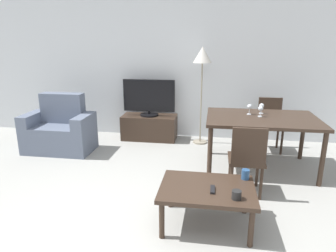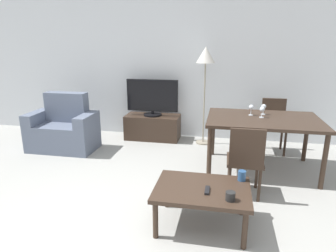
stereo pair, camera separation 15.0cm
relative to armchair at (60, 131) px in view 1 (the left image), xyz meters
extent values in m
plane|color=#9E9E99|center=(1.61, -2.19, -0.33)|extent=(18.00, 18.00, 0.00)
cube|color=silver|center=(1.61, 1.09, 1.02)|extent=(7.63, 0.06, 2.70)
cube|color=slate|center=(0.00, -0.04, -0.11)|extent=(0.69, 0.60, 0.43)
cube|color=slate|center=(0.00, 0.17, 0.34)|extent=(0.69, 0.20, 0.48)
cube|color=slate|center=(-0.44, -0.04, -0.02)|extent=(0.18, 0.60, 0.61)
cube|color=slate|center=(0.44, -0.04, -0.02)|extent=(0.18, 0.60, 0.61)
cube|color=#38281E|center=(1.29, 0.79, -0.11)|extent=(0.96, 0.45, 0.43)
cylinder|color=black|center=(1.29, 0.79, 0.12)|extent=(0.32, 0.32, 0.03)
cylinder|color=black|center=(1.29, 0.79, 0.16)|extent=(0.04, 0.04, 0.05)
cube|color=black|center=(1.29, 0.79, 0.47)|extent=(0.91, 0.04, 0.56)
cube|color=black|center=(1.29, 0.77, 0.47)|extent=(0.88, 0.01, 0.52)
cube|color=#38281E|center=(2.39, -1.70, 0.05)|extent=(0.89, 0.64, 0.04)
cylinder|color=#38281E|center=(2.00, -1.97, -0.15)|extent=(0.05, 0.05, 0.36)
cylinder|color=#38281E|center=(2.78, -1.97, -0.15)|extent=(0.05, 0.05, 0.36)
cylinder|color=#38281E|center=(2.00, -1.43, -0.15)|extent=(0.05, 0.05, 0.36)
cylinder|color=#38281E|center=(2.78, -1.43, -0.15)|extent=(0.05, 0.05, 0.36)
cube|color=#38281E|center=(3.07, -0.24, 0.39)|extent=(1.46, 1.01, 0.04)
cylinder|color=#38281E|center=(2.39, -0.68, 0.02)|extent=(0.06, 0.06, 0.69)
cylinder|color=#38281E|center=(3.74, -0.68, 0.02)|extent=(0.06, 0.06, 0.69)
cylinder|color=#38281E|center=(2.39, 0.21, 0.02)|extent=(0.06, 0.06, 0.69)
cylinder|color=#38281E|center=(3.74, 0.21, 0.02)|extent=(0.06, 0.06, 0.69)
cube|color=#38281E|center=(2.81, -0.97, 0.08)|extent=(0.40, 0.40, 0.04)
cylinder|color=#38281E|center=(2.65, -0.81, -0.13)|extent=(0.04, 0.04, 0.39)
cylinder|color=#38281E|center=(2.97, -0.81, -0.13)|extent=(0.04, 0.04, 0.39)
cylinder|color=#38281E|center=(2.65, -1.13, -0.13)|extent=(0.04, 0.04, 0.39)
cylinder|color=#38281E|center=(2.97, -1.13, -0.13)|extent=(0.04, 0.04, 0.39)
cube|color=#38281E|center=(2.81, -1.15, 0.30)|extent=(0.37, 0.04, 0.41)
cube|color=#38281E|center=(3.32, 0.50, 0.08)|extent=(0.40, 0.40, 0.04)
cylinder|color=#38281E|center=(3.16, 0.33, -0.13)|extent=(0.04, 0.04, 0.39)
cylinder|color=#38281E|center=(3.48, 0.33, -0.13)|extent=(0.04, 0.04, 0.39)
cylinder|color=#38281E|center=(3.16, 0.66, -0.13)|extent=(0.04, 0.04, 0.39)
cylinder|color=#38281E|center=(3.48, 0.66, -0.13)|extent=(0.04, 0.04, 0.39)
cube|color=#38281E|center=(3.32, 0.68, 0.30)|extent=(0.37, 0.04, 0.41)
cylinder|color=gray|center=(2.21, 0.72, -0.31)|extent=(0.24, 0.24, 0.02)
cylinder|color=gray|center=(2.21, 0.72, 0.37)|extent=(0.02, 0.02, 1.35)
cone|color=beige|center=(2.21, 0.72, 1.17)|extent=(0.30, 0.30, 0.26)
cube|color=black|center=(2.44, -1.76, 0.08)|extent=(0.04, 0.15, 0.02)
cylinder|color=black|center=(2.64, -1.88, 0.11)|extent=(0.08, 0.08, 0.08)
cylinder|color=navy|center=(2.76, -1.47, 0.12)|extent=(0.08, 0.08, 0.10)
cylinder|color=silver|center=(3.08, -0.03, 0.41)|extent=(0.06, 0.06, 0.01)
cylinder|color=silver|center=(3.08, -0.03, 0.45)|extent=(0.01, 0.01, 0.07)
sphere|color=silver|center=(3.08, -0.03, 0.52)|extent=(0.07, 0.07, 0.07)
cylinder|color=silver|center=(3.04, -0.22, 0.41)|extent=(0.06, 0.06, 0.01)
cylinder|color=silver|center=(3.04, -0.22, 0.45)|extent=(0.01, 0.01, 0.07)
sphere|color=silver|center=(3.04, -0.22, 0.52)|extent=(0.07, 0.07, 0.07)
cylinder|color=silver|center=(2.91, -0.11, 0.41)|extent=(0.06, 0.06, 0.01)
cylinder|color=silver|center=(2.91, -0.11, 0.45)|extent=(0.01, 0.01, 0.07)
sphere|color=silver|center=(2.91, -0.11, 0.52)|extent=(0.07, 0.07, 0.07)
camera|label=1|loc=(2.41, -4.26, 1.40)|focal=32.00mm
camera|label=2|loc=(2.56, -4.24, 1.40)|focal=32.00mm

